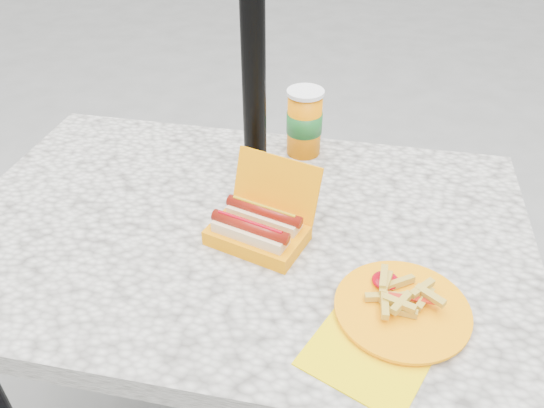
% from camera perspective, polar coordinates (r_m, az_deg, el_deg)
% --- Properties ---
extents(picnic_table, '(1.20, 0.80, 0.75)m').
position_cam_1_polar(picnic_table, '(1.18, -3.37, -6.35)').
color(picnic_table, beige).
rests_on(picnic_table, ground).
extents(umbrella_pole, '(0.05, 0.05, 2.20)m').
position_cam_1_polar(umbrella_pole, '(1.08, -2.07, 17.83)').
color(umbrella_pole, black).
rests_on(umbrella_pole, ground).
extents(hotdog_box, '(0.22, 0.21, 0.15)m').
position_cam_1_polar(hotdog_box, '(1.05, -1.43, -2.46)').
color(hotdog_box, '#FF9200').
rests_on(hotdog_box, picnic_table).
extents(fries_plate, '(0.28, 0.33, 0.05)m').
position_cam_1_polar(fries_plate, '(0.95, 13.48, -11.07)').
color(fries_plate, '#FED900').
rests_on(fries_plate, picnic_table).
extents(soda_cup, '(0.09, 0.09, 0.17)m').
position_cam_1_polar(soda_cup, '(1.32, 3.50, 8.77)').
color(soda_cup, '#FF8200').
rests_on(soda_cup, picnic_table).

